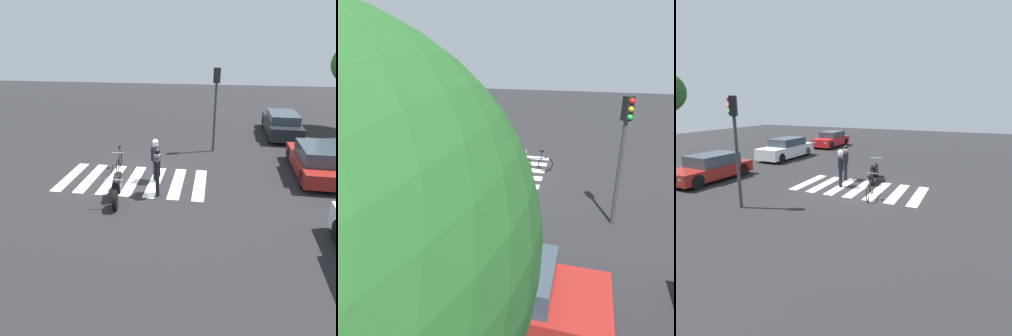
{
  "view_description": "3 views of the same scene",
  "coord_description": "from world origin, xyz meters",
  "views": [
    {
      "loc": [
        11.49,
        3.15,
        5.36
      ],
      "look_at": [
        0.37,
        1.48,
        0.78
      ],
      "focal_mm": 33.95,
      "sensor_mm": 36.0,
      "label": 1
    },
    {
      "loc": [
        -2.91,
        12.62,
        5.41
      ],
      "look_at": [
        -0.04,
        0.86,
        0.71
      ],
      "focal_mm": 33.44,
      "sensor_mm": 36.0,
      "label": 2
    },
    {
      "loc": [
        -12.0,
        -4.74,
        3.89
      ],
      "look_at": [
        0.35,
        0.93,
        0.82
      ],
      "focal_mm": 31.08,
      "sensor_mm": 36.0,
      "label": 3
    }
  ],
  "objects": [
    {
      "name": "officer_by_motorcycle",
      "position": [
        1.13,
        1.2,
        1.05
      ],
      "size": [
        0.66,
        0.31,
        1.81
      ],
      "color": "black",
      "rests_on": "ground_plane"
    },
    {
      "name": "crosswalk_stripes",
      "position": [
        0.0,
        -0.0,
        0.0
      ],
      "size": [
        2.92,
        5.85,
        0.01
      ],
      "color": "silver",
      "rests_on": "ground_plane"
    },
    {
      "name": "leaning_bicycle",
      "position": [
        -0.99,
        -0.88,
        0.38
      ],
      "size": [
        1.67,
        0.46,
        1.0
      ],
      "color": "black",
      "rests_on": "ground_plane"
    },
    {
      "name": "car_white_van",
      "position": [
        4.85,
        7.52,
        0.68
      ],
      "size": [
        4.53,
        1.85,
        1.42
      ],
      "color": "black",
      "rests_on": "ground_plane"
    },
    {
      "name": "ground_plane",
      "position": [
        0.0,
        0.0,
        0.0
      ],
      "size": [
        60.0,
        60.0,
        0.0
      ],
      "primitive_type": "plane",
      "color": "#232326"
    },
    {
      "name": "car_maroon_wagon",
      "position": [
        -1.68,
        7.5,
        0.64
      ],
      "size": [
        4.21,
        1.94,
        1.32
      ],
      "color": "black",
      "rests_on": "ground_plane"
    },
    {
      "name": "traffic_light_pole",
      "position": [
        -4.18,
        3.15,
        2.77
      ],
      "size": [
        0.33,
        0.35,
        4.12
      ],
      "color": "#38383D",
      "rests_on": "ground_plane"
    },
    {
      "name": "officer_on_foot",
      "position": [
        -0.08,
        0.92,
        1.02
      ],
      "size": [
        0.57,
        0.44,
        1.77
      ],
      "color": "black",
      "rests_on": "ground_plane"
    },
    {
      "name": "police_motorcycle",
      "position": [
        1.63,
        -0.17,
        0.48
      ],
      "size": [
        2.24,
        0.73,
        1.07
      ],
      "color": "black",
      "rests_on": "ground_plane"
    },
    {
      "name": "car_red_convertible",
      "position": [
        11.12,
        7.13,
        0.66
      ],
      "size": [
        4.12,
        1.78,
        1.36
      ],
      "color": "black",
      "rests_on": "ground_plane"
    }
  ]
}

